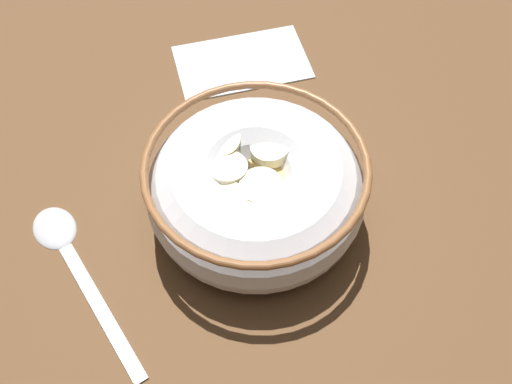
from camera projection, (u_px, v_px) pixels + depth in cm
name	position (u px, v px, depth cm)	size (l,w,h in cm)	color
ground_plane	(256.00, 220.00, 49.58)	(128.39, 128.39, 2.00)	brown
cereal_bowl	(256.00, 189.00, 45.84)	(16.28, 16.28, 6.50)	silver
spoon	(67.00, 249.00, 46.58)	(6.92, 16.23, 0.80)	#B7B7BC
folded_napkin	(242.00, 62.00, 58.01)	(12.05, 7.23, 0.30)	silver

